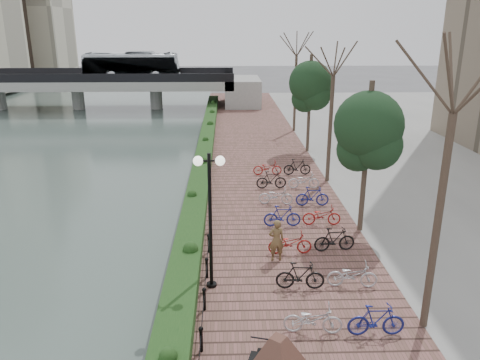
{
  "coord_description": "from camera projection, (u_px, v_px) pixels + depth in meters",
  "views": [
    {
      "loc": [
        2.15,
        -9.83,
        8.99
      ],
      "look_at": [
        2.77,
        11.64,
        2.0
      ],
      "focal_mm": 35.0,
      "sensor_mm": 36.0,
      "label": 1
    }
  ],
  "objects": [
    {
      "name": "pedestrian",
      "position": [
        276.0,
        240.0,
        17.73
      ],
      "size": [
        0.66,
        0.48,
        1.66
      ],
      "primitive_type": "imported",
      "rotation": [
        0.0,
        0.0,
        3.28
      ],
      "color": "brown",
      "rests_on": "promenade"
    },
    {
      "name": "bridge",
      "position": [
        88.0,
        80.0,
        53.41
      ],
      "size": [
        36.0,
        10.77,
        6.5
      ],
      "color": "gray",
      "rests_on": "ground"
    },
    {
      "name": "chain_fence",
      "position": [
        203.0,
        319.0,
        13.74
      ],
      "size": [
        0.1,
        14.1,
        0.7
      ],
      "color": "black",
      "rests_on": "promenade"
    },
    {
      "name": "lamppost",
      "position": [
        210.0,
        192.0,
        15.11
      ],
      "size": [
        1.02,
        0.32,
        4.74
      ],
      "color": "black",
      "rests_on": "promenade"
    },
    {
      "name": "promenade",
      "position": [
        257.0,
        177.0,
        28.73
      ],
      "size": [
        8.0,
        75.0,
        0.5
      ],
      "primitive_type": "cube",
      "color": "brown",
      "rests_on": "ground"
    },
    {
      "name": "river_water",
      "position": [
        1.0,
        153.0,
        35.41
      ],
      "size": [
        30.0,
        130.0,
        0.02
      ],
      "primitive_type": "cube",
      "color": "#44554F",
      "rests_on": "ground"
    },
    {
      "name": "bicycle_parking",
      "position": [
        302.0,
        216.0,
        20.95
      ],
      "size": [
        2.4,
        17.32,
        1.0
      ],
      "color": "silver",
      "rests_on": "promenade"
    },
    {
      "name": "street_trees",
      "position": [
        344.0,
        140.0,
        23.2
      ],
      "size": [
        3.2,
        37.12,
        6.8
      ],
      "color": "#362D20",
      "rests_on": "promenade"
    },
    {
      "name": "hedge",
      "position": [
        203.0,
        158.0,
        30.84
      ],
      "size": [
        1.1,
        56.0,
        0.6
      ],
      "primitive_type": "cube",
      "color": "#163A15",
      "rests_on": "promenade"
    }
  ]
}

